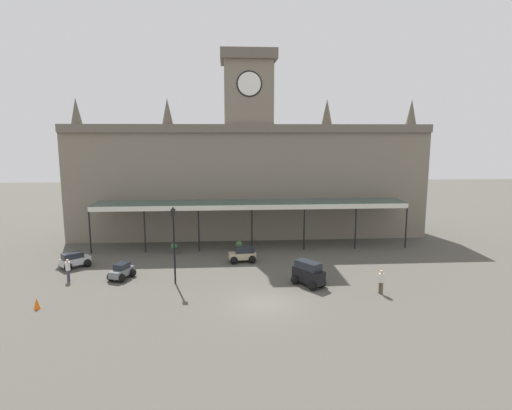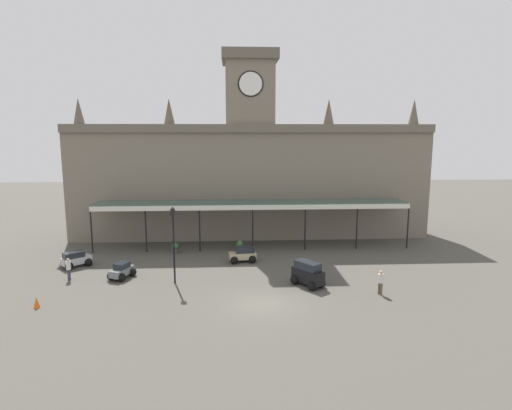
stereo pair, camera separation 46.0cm
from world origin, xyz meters
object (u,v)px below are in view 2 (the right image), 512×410
(traffic_cone, at_px, (37,302))
(planter_forecourt_centre, at_px, (175,248))
(planter_near_kerb, at_px, (240,246))
(car_silver_estate, at_px, (76,260))
(pedestrian_beside_cars, at_px, (69,268))
(car_beige_estate, at_px, (243,255))
(pedestrian_crossing_forecourt, at_px, (381,282))
(car_black_van, at_px, (308,275))
(car_grey_sedan, at_px, (122,272))
(victorian_lamppost, at_px, (174,237))

(traffic_cone, xyz_separation_m, planter_forecourt_centre, (7.03, 11.95, 0.14))
(traffic_cone, relative_size, planter_near_kerb, 0.74)
(car_silver_estate, xyz_separation_m, pedestrian_beside_cars, (0.61, -3.22, 0.34))
(car_beige_estate, height_order, planter_near_kerb, car_beige_estate)
(pedestrian_beside_cars, xyz_separation_m, planter_near_kerb, (12.76, 7.29, -0.42))
(pedestrian_crossing_forecourt, distance_m, pedestrian_beside_cars, 22.42)
(traffic_cone, bearing_deg, pedestrian_beside_cars, 88.65)
(car_beige_estate, distance_m, traffic_cone, 15.89)
(car_black_van, relative_size, car_silver_estate, 1.07)
(car_grey_sedan, bearing_deg, victorian_lamppost, -17.70)
(car_black_van, xyz_separation_m, pedestrian_crossing_forecourt, (4.60, -1.93, 0.10))
(car_grey_sedan, xyz_separation_m, victorian_lamppost, (4.11, -1.31, 2.94))
(traffic_cone, bearing_deg, car_black_van, 9.65)
(pedestrian_crossing_forecourt, relative_size, pedestrian_beside_cars, 1.00)
(car_beige_estate, distance_m, planter_near_kerb, 3.45)
(planter_forecourt_centre, bearing_deg, planter_near_kerb, 4.55)
(car_black_van, height_order, planter_near_kerb, car_black_van)
(car_silver_estate, relative_size, car_grey_sedan, 1.08)
(car_black_van, bearing_deg, car_silver_estate, 163.47)
(car_beige_estate, xyz_separation_m, traffic_cone, (-13.11, -8.98, -0.21))
(pedestrian_beside_cars, height_order, planter_near_kerb, pedestrian_beside_cars)
(car_black_van, relative_size, car_beige_estate, 1.10)
(pedestrian_crossing_forecourt, distance_m, planter_forecourt_centre, 18.66)
(car_grey_sedan, height_order, traffic_cone, car_grey_sedan)
(car_black_van, xyz_separation_m, car_grey_sedan, (-13.64, 2.37, -0.30))
(victorian_lamppost, xyz_separation_m, planter_forecourt_centre, (-1.00, 7.90, -2.95))
(planter_near_kerb, bearing_deg, planter_forecourt_centre, -175.45)
(car_grey_sedan, relative_size, planter_near_kerb, 2.32)
(planter_near_kerb, bearing_deg, traffic_cone, -136.06)
(pedestrian_beside_cars, distance_m, planter_near_kerb, 14.70)
(car_grey_sedan, height_order, pedestrian_beside_cars, pedestrian_beside_cars)
(pedestrian_beside_cars, xyz_separation_m, traffic_cone, (-0.12, -5.13, -0.56))
(car_grey_sedan, height_order, pedestrian_crossing_forecourt, pedestrian_crossing_forecourt)
(planter_near_kerb, bearing_deg, car_beige_estate, -86.29)
(car_beige_estate, bearing_deg, planter_near_kerb, 93.71)
(planter_near_kerb, bearing_deg, pedestrian_beside_cars, -150.26)
(car_grey_sedan, height_order, planter_near_kerb, car_grey_sedan)
(pedestrian_crossing_forecourt, xyz_separation_m, planter_forecourt_centre, (-15.14, 10.90, -0.42))
(planter_forecourt_centre, relative_size, planter_near_kerb, 1.00)
(car_beige_estate, bearing_deg, victorian_lamppost, -135.84)
(car_beige_estate, relative_size, traffic_cone, 3.31)
(car_black_van, height_order, traffic_cone, car_black_van)
(car_silver_estate, relative_size, pedestrian_crossing_forecourt, 1.44)
(car_black_van, bearing_deg, traffic_cone, -170.35)
(pedestrian_crossing_forecourt, distance_m, planter_near_kerb, 14.68)
(pedestrian_crossing_forecourt, height_order, victorian_lamppost, victorian_lamppost)
(car_black_van, xyz_separation_m, victorian_lamppost, (-9.53, 1.06, 2.64))
(victorian_lamppost, bearing_deg, car_grey_sedan, 162.30)
(pedestrian_beside_cars, distance_m, planter_forecourt_centre, 9.72)
(victorian_lamppost, xyz_separation_m, planter_near_kerb, (4.85, 8.37, -2.95))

